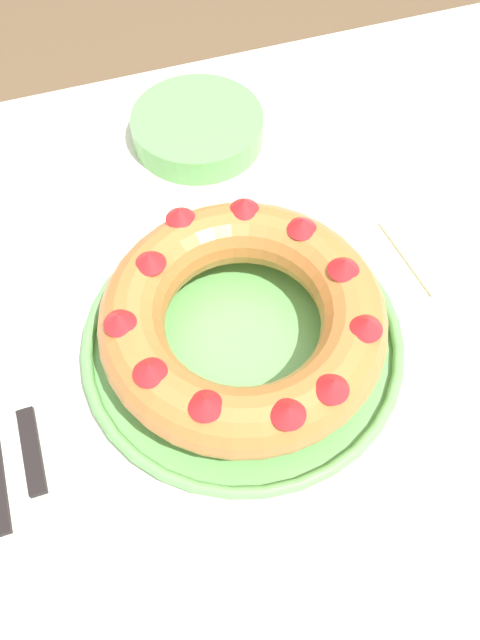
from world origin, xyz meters
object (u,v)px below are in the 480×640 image
Objects in this scene: serving_dish at (240,343)px; side_bowl at (198,128)px; napkin at (464,237)px; cake_knife at (26,413)px; bundt_cake at (240,319)px.

serving_dish is 0.32m from side_bowl.
serving_dish is at bearing -168.91° from napkin.
cake_knife is 0.52m from napkin.
serving_dish is 1.17× the size of bundt_cake.
bundt_cake reaches higher than serving_dish.
bundt_cake is 0.30m from napkin.
side_bowl is (0.05, 0.31, -0.04)m from bundt_cake.
bundt_cake is at bearing -98.58° from side_bowl.
cake_knife is at bearing -178.78° from serving_dish.
side_bowl is at bearing 50.18° from cake_knife.
side_bowl is at bearing 133.70° from napkin.
napkin is (0.29, 0.06, -0.05)m from bundt_cake.
bundt_cake is at bearing -168.89° from napkin.
serving_dish is 0.30m from napkin.
bundt_cake is at bearing 1.48° from cake_knife.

